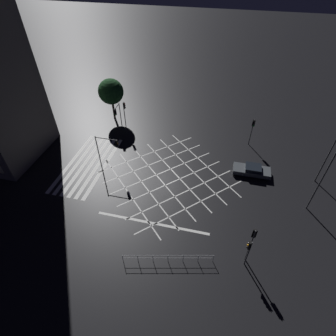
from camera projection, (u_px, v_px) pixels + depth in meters
ground_plane at (168, 177)px, 32.08m from camera, size 200.00×200.00×0.00m
road_markings at (121, 171)px, 32.81m from camera, size 17.79×22.05×0.01m
traffic_light_sw_cross at (125, 111)px, 37.73m from camera, size 0.36×0.39×4.51m
traffic_light_ne_main at (252, 239)px, 21.90m from camera, size 0.39×0.36×4.43m
traffic_light_sw_main at (117, 113)px, 37.77m from camera, size 1.92×0.36×4.07m
traffic_light_median_south at (108, 146)px, 31.13m from camera, size 0.36×2.89×4.59m
traffic_light_ne_cross at (249, 249)px, 21.99m from camera, size 0.36×0.39×3.45m
traffic_light_nw_main at (253, 127)px, 35.09m from camera, size 0.39×0.36×4.02m
street_lamp_east at (331, 162)px, 24.08m from camera, size 0.51×0.51×9.42m
street_tree_near at (111, 92)px, 39.29m from camera, size 3.80×3.80×6.48m
waiting_car at (252, 170)px, 32.16m from camera, size 1.80×4.50×1.18m
pedestrian_railing at (168, 257)px, 23.34m from camera, size 1.91×7.95×1.05m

